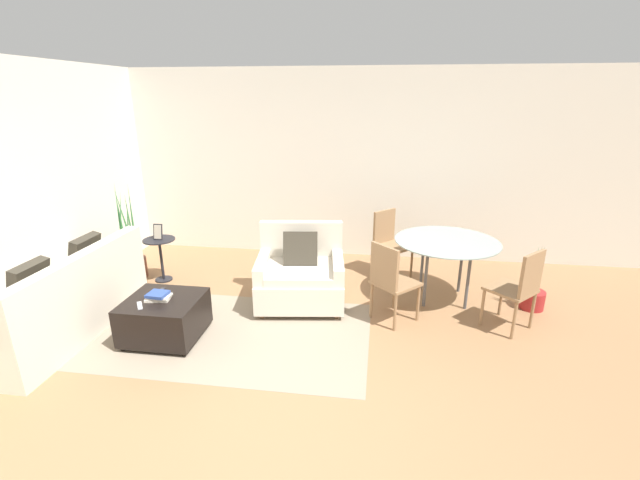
% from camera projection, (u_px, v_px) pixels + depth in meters
% --- Properties ---
extents(ground_plane, '(20.00, 20.00, 0.00)m').
position_uv_depth(ground_plane, '(278.00, 397.00, 3.53)').
color(ground_plane, '#936B47').
extents(wall_back, '(12.00, 0.06, 2.75)m').
position_uv_depth(wall_back, '(329.00, 165.00, 6.34)').
color(wall_back, silver).
rests_on(wall_back, ground_plane).
extents(wall_left, '(0.06, 12.00, 2.75)m').
position_uv_depth(wall_left, '(47.00, 186.00, 4.90)').
color(wall_left, silver).
rests_on(wall_left, ground_plane).
extents(area_rug, '(2.90, 1.69, 0.01)m').
position_uv_depth(area_rug, '(230.00, 333.00, 4.47)').
color(area_rug, gray).
rests_on(area_rug, ground_plane).
extents(couch, '(0.89, 1.96, 0.92)m').
position_uv_depth(couch, '(60.00, 305.00, 4.40)').
color(couch, beige).
rests_on(couch, ground_plane).
extents(armchair, '(1.10, 0.98, 0.92)m').
position_uv_depth(armchair, '(301.00, 275.00, 5.04)').
color(armchair, beige).
rests_on(armchair, ground_plane).
extents(ottoman, '(0.73, 0.68, 0.43)m').
position_uv_depth(ottoman, '(165.00, 317.00, 4.33)').
color(ottoman, black).
rests_on(ottoman, ground_plane).
extents(book_stack, '(0.25, 0.19, 0.08)m').
position_uv_depth(book_stack, '(158.00, 296.00, 4.25)').
color(book_stack, beige).
rests_on(book_stack, ottoman).
extents(tv_remote_primary, '(0.13, 0.16, 0.01)m').
position_uv_depth(tv_remote_primary, '(140.00, 306.00, 4.13)').
color(tv_remote_primary, '#B7B7BC').
rests_on(tv_remote_primary, ottoman).
extents(tv_remote_secondary, '(0.06, 0.17, 0.01)m').
position_uv_depth(tv_remote_secondary, '(160.00, 291.00, 4.42)').
color(tv_remote_secondary, '#333338').
rests_on(tv_remote_secondary, ottoman).
extents(potted_plant, '(0.40, 0.40, 1.31)m').
position_uv_depth(potted_plant, '(130.00, 258.00, 5.77)').
color(potted_plant, brown).
rests_on(potted_plant, ground_plane).
extents(side_table, '(0.41, 0.41, 0.58)m').
position_uv_depth(side_table, '(160.00, 252.00, 5.63)').
color(side_table, black).
rests_on(side_table, ground_plane).
extents(picture_frame, '(0.12, 0.07, 0.20)m').
position_uv_depth(picture_frame, '(158.00, 232.00, 5.54)').
color(picture_frame, black).
rests_on(picture_frame, side_table).
extents(dining_table, '(1.21, 1.21, 0.75)m').
position_uv_depth(dining_table, '(447.00, 246.00, 5.03)').
color(dining_table, '#8C9E99').
rests_on(dining_table, ground_plane).
extents(dining_chair_near_left, '(0.59, 0.59, 0.90)m').
position_uv_depth(dining_chair_near_left, '(390.00, 278.00, 4.55)').
color(dining_chair_near_left, '#93704C').
rests_on(dining_chair_near_left, ground_plane).
extents(dining_chair_near_right, '(0.59, 0.59, 0.90)m').
position_uv_depth(dining_chair_near_right, '(520.00, 285.00, 4.38)').
color(dining_chair_near_right, '#93704C').
rests_on(dining_chair_near_right, ground_plane).
extents(dining_chair_far_left, '(0.59, 0.59, 0.90)m').
position_uv_depth(dining_chair_far_left, '(389.00, 239.00, 5.78)').
color(dining_chair_far_left, '#93704C').
rests_on(dining_chair_far_left, ground_plane).
extents(potted_plant_small, '(0.28, 0.28, 0.79)m').
position_uv_depth(potted_plant_small, '(533.00, 293.00, 4.95)').
color(potted_plant_small, maroon).
rests_on(potted_plant_small, ground_plane).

